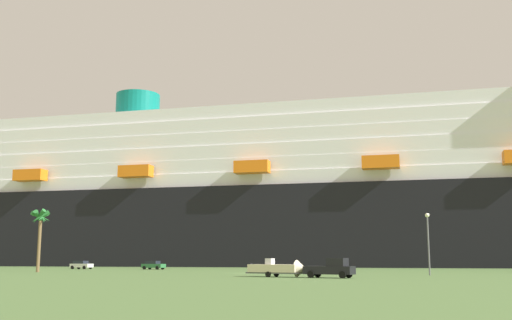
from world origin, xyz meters
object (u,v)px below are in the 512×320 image
at_px(pickup_truck, 331,268).
at_px(parked_car_green_wagon, 153,265).
at_px(palm_tree, 40,221).
at_px(small_boat_on_trailer, 280,269).
at_px(cruise_ship, 275,200).
at_px(street_lamp, 428,235).
at_px(parked_car_white_van, 81,265).

xyz_separation_m(pickup_truck, parked_car_green_wagon, (-39.52, 36.30, -0.21)).
bearing_deg(parked_car_green_wagon, palm_tree, -109.58).
xyz_separation_m(small_boat_on_trailer, parked_car_green_wagon, (-33.32, 34.98, -0.13)).
height_order(cruise_ship, palm_tree, cruise_ship).
relative_size(cruise_ship, palm_tree, 30.08).
xyz_separation_m(small_boat_on_trailer, palm_tree, (-41.58, 11.76, 6.86)).
distance_m(street_lamp, parked_car_white_van, 69.08).
relative_size(palm_tree, parked_car_green_wagon, 2.10).
relative_size(cruise_ship, parked_car_green_wagon, 63.30).
height_order(pickup_truck, palm_tree, palm_tree).
relative_size(street_lamp, parked_car_green_wagon, 1.71).
xyz_separation_m(palm_tree, parked_car_green_wagon, (8.26, 23.23, -6.99)).
height_order(street_lamp, parked_car_white_van, street_lamp).
distance_m(palm_tree, parked_car_green_wagon, 25.62).
relative_size(palm_tree, parked_car_white_van, 2.16).
distance_m(cruise_ship, parked_car_white_van, 54.30).
bearing_deg(parked_car_white_van, palm_tree, -73.46).
relative_size(pickup_truck, parked_car_green_wagon, 1.27).
xyz_separation_m(small_boat_on_trailer, street_lamp, (16.67, 11.47, 4.20)).
xyz_separation_m(pickup_truck, palm_tree, (-47.78, 13.07, 6.78)).
bearing_deg(palm_tree, pickup_truck, -15.30).
bearing_deg(parked_car_white_van, cruise_ship, 58.55).
bearing_deg(parked_car_green_wagon, cruise_ship, 74.55).
xyz_separation_m(parked_car_white_van, parked_car_green_wagon, (15.00, 0.52, -0.00)).
distance_m(pickup_truck, parked_car_green_wagon, 53.66).
bearing_deg(parked_car_white_van, street_lamp, -19.48).
bearing_deg(small_boat_on_trailer, pickup_truck, -12.01).
bearing_deg(street_lamp, parked_car_green_wagon, 154.81).
xyz_separation_m(street_lamp, parked_car_green_wagon, (-49.99, 23.52, -4.33)).
height_order(palm_tree, street_lamp, palm_tree).
bearing_deg(street_lamp, small_boat_on_trailer, -145.48).
distance_m(cruise_ship, street_lamp, 78.09).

